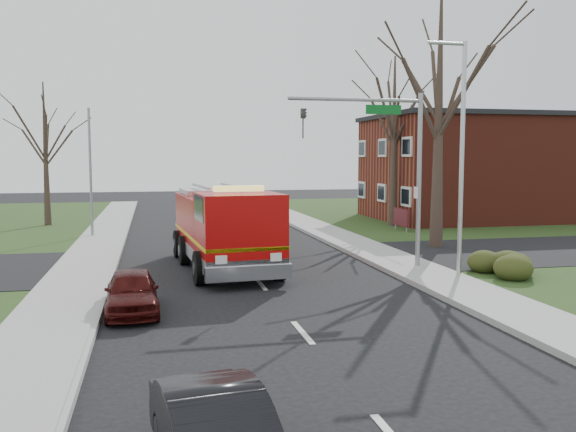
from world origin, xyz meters
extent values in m
plane|color=black|center=(0.00, 0.00, 0.00)|extent=(120.00, 120.00, 0.00)
cube|color=gray|center=(6.20, 0.00, 0.07)|extent=(2.40, 80.00, 0.15)
cube|color=gray|center=(-6.20, 0.00, 0.07)|extent=(2.40, 80.00, 0.15)
cube|color=maroon|center=(19.00, 18.00, 3.50)|extent=(15.00, 10.00, 7.00)
cube|color=black|center=(19.00, 18.00, 7.10)|extent=(15.40, 10.40, 0.30)
cube|color=silver|center=(11.45, 18.00, 2.00)|extent=(0.12, 1.40, 1.20)
cube|color=#51121A|center=(10.50, 12.50, 0.90)|extent=(0.12, 2.00, 1.00)
cylinder|color=gray|center=(10.50, 11.70, 0.45)|extent=(0.08, 0.08, 0.90)
cylinder|color=gray|center=(10.50, 13.30, 0.45)|extent=(0.08, 0.08, 0.90)
ellipsoid|color=#2A3814|center=(9.00, -1.00, 0.58)|extent=(2.80, 2.00, 0.90)
cone|color=#31241D|center=(9.50, 6.00, 6.00)|extent=(0.64, 0.64, 12.00)
cone|color=#31241D|center=(11.00, 15.00, 5.25)|extent=(0.56, 0.56, 10.50)
cone|color=#31241D|center=(-10.00, 20.00, 4.50)|extent=(0.44, 0.44, 9.00)
cylinder|color=gray|center=(6.50, 1.50, 3.40)|extent=(0.18, 0.18, 6.80)
cylinder|color=gray|center=(3.90, 1.50, 6.50)|extent=(5.20, 0.14, 0.14)
cube|color=#0C591E|center=(5.00, 1.50, 6.15)|extent=(1.40, 0.06, 0.35)
imported|color=black|center=(1.90, 1.50, 6.15)|extent=(0.22, 0.18, 1.10)
cylinder|color=#B7BABF|center=(7.20, -0.50, 4.20)|extent=(0.16, 0.16, 8.40)
cylinder|color=#B7BABF|center=(6.50, -0.50, 8.30)|extent=(1.40, 0.12, 0.12)
cylinder|color=gray|center=(-6.80, 14.00, 3.50)|extent=(0.14, 0.14, 7.00)
cube|color=#A60807|center=(-0.96, 4.61, 1.67)|extent=(3.21, 5.79, 2.26)
cube|color=#A60807|center=(-0.66, 0.53, 1.83)|extent=(3.00, 3.00, 2.58)
cube|color=#B7BABF|center=(-0.86, 3.32, 0.75)|extent=(3.43, 8.58, 0.48)
cube|color=#E5B20C|center=(-0.86, 3.32, 1.35)|extent=(3.44, 8.58, 0.13)
cube|color=black|center=(-0.57, -0.65, 2.64)|extent=(2.50, 0.29, 0.91)
cube|color=#E5D866|center=(-0.66, 0.53, 3.28)|extent=(1.75, 0.50, 0.19)
cylinder|color=black|center=(-2.04, 0.32, 0.59)|extent=(0.46, 1.21, 1.18)
cylinder|color=black|center=(0.75, 0.52, 0.59)|extent=(0.46, 1.21, 1.18)
cylinder|color=black|center=(-2.50, 6.44, 0.59)|extent=(0.46, 1.21, 1.18)
cylinder|color=black|center=(0.29, 6.64, 0.59)|extent=(0.46, 1.21, 1.18)
imported|color=#360A08|center=(-4.20, -3.02, 0.61)|extent=(1.56, 3.63, 1.22)
camera|label=1|loc=(-3.59, -20.37, 4.35)|focal=38.00mm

